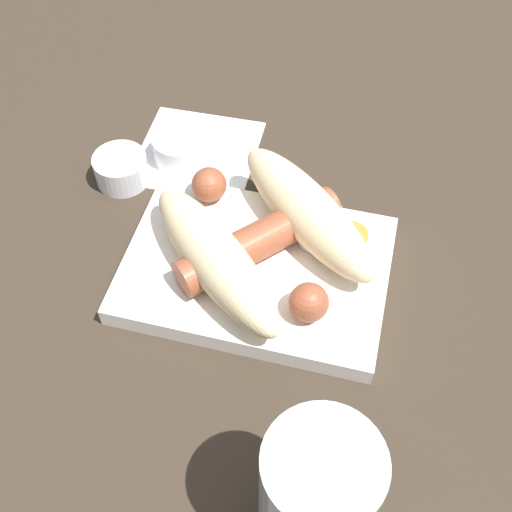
# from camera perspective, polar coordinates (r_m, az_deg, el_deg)

# --- Properties ---
(ground_plane) EXTENTS (3.00, 3.00, 0.00)m
(ground_plane) POSITION_cam_1_polar(r_m,az_deg,el_deg) (0.60, 0.00, -1.75)
(ground_plane) COLOR #33281E
(food_tray) EXTENTS (0.24, 0.17, 0.02)m
(food_tray) POSITION_cam_1_polar(r_m,az_deg,el_deg) (0.59, 0.00, -1.18)
(food_tray) COLOR silver
(food_tray) RESTS_ON ground_plane
(bread_roll) EXTENTS (0.24, 0.23, 0.05)m
(bread_roll) POSITION_cam_1_polar(r_m,az_deg,el_deg) (0.57, 0.58, 1.94)
(bread_roll) COLOR beige
(bread_roll) RESTS_ON food_tray
(sausage) EXTENTS (0.15, 0.14, 0.03)m
(sausage) POSITION_cam_1_polar(r_m,az_deg,el_deg) (0.58, -0.05, 1.48)
(sausage) COLOR brown
(sausage) RESTS_ON food_tray
(pickled_veggies) EXTENTS (0.07, 0.07, 0.00)m
(pickled_veggies) POSITION_cam_1_polar(r_m,az_deg,el_deg) (0.61, 6.39, 2.77)
(pickled_veggies) COLOR orange
(pickled_veggies) RESTS_ON food_tray
(napkin) EXTENTS (0.13, 0.13, 0.00)m
(napkin) POSITION_cam_1_polar(r_m,az_deg,el_deg) (0.71, -5.21, 9.19)
(napkin) COLOR white
(napkin) RESTS_ON ground_plane
(condiment_cup_near) EXTENTS (0.06, 0.06, 0.03)m
(condiment_cup_near) POSITION_cam_1_polar(r_m,az_deg,el_deg) (0.70, -6.86, 9.36)
(condiment_cup_near) COLOR silver
(condiment_cup_near) RESTS_ON ground_plane
(condiment_cup_far) EXTENTS (0.06, 0.06, 0.03)m
(condiment_cup_far) POSITION_cam_1_polar(r_m,az_deg,el_deg) (0.69, -11.87, 7.47)
(condiment_cup_far) COLOR silver
(condiment_cup_far) RESTS_ON ground_plane
(drink_glass) EXTENTS (0.08, 0.08, 0.13)m
(drink_glass) POSITION_cam_1_polar(r_m,az_deg,el_deg) (0.44, 5.39, -20.54)
(drink_glass) COLOR silver
(drink_glass) RESTS_ON ground_plane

